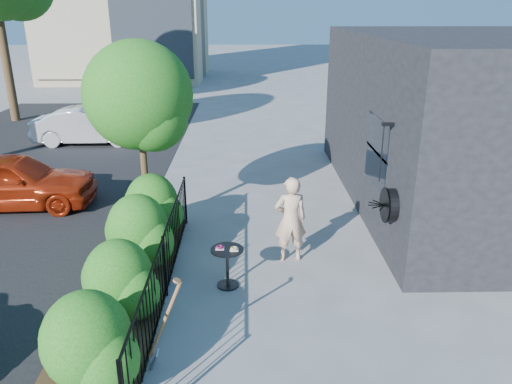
{
  "coord_description": "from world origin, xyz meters",
  "views": [
    {
      "loc": [
        -0.14,
        -7.29,
        4.56
      ],
      "look_at": [
        0.04,
        1.75,
        1.2
      ],
      "focal_mm": 35.0,
      "sensor_mm": 36.0,
      "label": 1
    }
  ],
  "objects_px": {
    "patio_tree": "(142,102)",
    "shovel": "(163,328)",
    "car_red": "(11,181)",
    "car_silver": "(90,126)",
    "woman": "(290,219)",
    "cafe_table": "(227,261)"
  },
  "relations": [
    {
      "from": "patio_tree",
      "to": "shovel",
      "type": "relative_size",
      "value": 2.87
    },
    {
      "from": "car_red",
      "to": "car_silver",
      "type": "xyz_separation_m",
      "value": [
        0.11,
        6.01,
        -0.04
      ]
    },
    {
      "from": "shovel",
      "to": "car_red",
      "type": "xyz_separation_m",
      "value": [
        -4.52,
        5.84,
        0.07
      ]
    },
    {
      "from": "car_red",
      "to": "patio_tree",
      "type": "bearing_deg",
      "value": -113.25
    },
    {
      "from": "woman",
      "to": "shovel",
      "type": "distance_m",
      "value": 3.59
    },
    {
      "from": "patio_tree",
      "to": "car_red",
      "type": "distance_m",
      "value": 4.32
    },
    {
      "from": "car_silver",
      "to": "patio_tree",
      "type": "bearing_deg",
      "value": -155.53
    },
    {
      "from": "woman",
      "to": "shovel",
      "type": "bearing_deg",
      "value": 51.11
    },
    {
      "from": "cafe_table",
      "to": "woman",
      "type": "height_order",
      "value": "woman"
    },
    {
      "from": "patio_tree",
      "to": "car_red",
      "type": "relative_size",
      "value": 1.01
    },
    {
      "from": "cafe_table",
      "to": "car_red",
      "type": "distance_m",
      "value": 6.51
    },
    {
      "from": "patio_tree",
      "to": "woman",
      "type": "height_order",
      "value": "patio_tree"
    },
    {
      "from": "woman",
      "to": "cafe_table",
      "type": "bearing_deg",
      "value": 33.45
    },
    {
      "from": "cafe_table",
      "to": "car_red",
      "type": "relative_size",
      "value": 0.19
    },
    {
      "from": "woman",
      "to": "shovel",
      "type": "height_order",
      "value": "woman"
    },
    {
      "from": "shovel",
      "to": "car_red",
      "type": "distance_m",
      "value": 7.38
    },
    {
      "from": "patio_tree",
      "to": "cafe_table",
      "type": "xyz_separation_m",
      "value": [
        1.76,
        -2.47,
        -2.27
      ]
    },
    {
      "from": "cafe_table",
      "to": "car_red",
      "type": "height_order",
      "value": "car_red"
    },
    {
      "from": "cafe_table",
      "to": "car_silver",
      "type": "bearing_deg",
      "value": 117.87
    },
    {
      "from": "patio_tree",
      "to": "car_red",
      "type": "height_order",
      "value": "patio_tree"
    },
    {
      "from": "woman",
      "to": "car_red",
      "type": "distance_m",
      "value": 7.04
    },
    {
      "from": "cafe_table",
      "to": "woman",
      "type": "bearing_deg",
      "value": 39.74
    }
  ]
}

